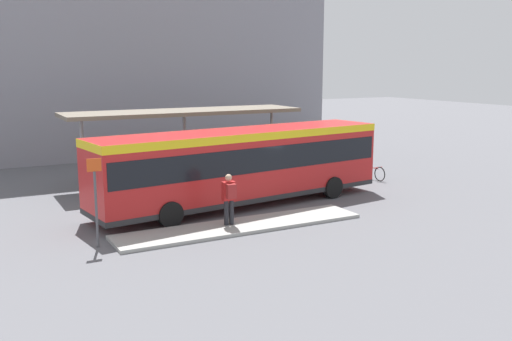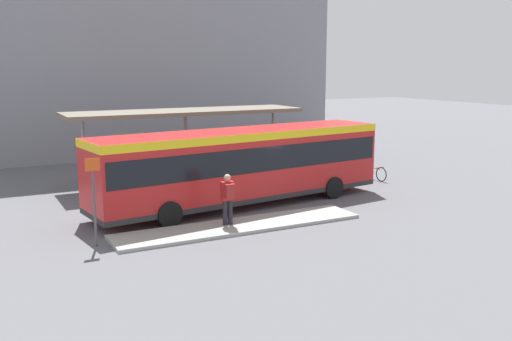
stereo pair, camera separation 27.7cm
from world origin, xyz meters
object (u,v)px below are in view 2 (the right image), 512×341
pedestrian_waiting (228,196)px  platform_sign (94,198)px  bicycle_white (354,168)px  bicycle_red (374,173)px  potted_planter_near_shelter (261,169)px  bicycle_green (365,170)px  city_bus (242,161)px

pedestrian_waiting → platform_sign: platform_sign is taller
bicycle_white → pedestrian_waiting: bearing=124.8°
platform_sign → bicycle_white: bearing=22.3°
bicycle_red → platform_sign: (-14.52, -4.37, 1.19)m
pedestrian_waiting → bicycle_white: 11.64m
pedestrian_waiting → potted_planter_near_shelter: 7.72m
bicycle_green → platform_sign: size_ratio=0.58×
bicycle_white → city_bus: bearing=115.6°
bicycle_red → platform_sign: 15.21m
potted_planter_near_shelter → bicycle_green: bearing=-10.3°
city_bus → pedestrian_waiting: bearing=-132.1°
bicycle_red → potted_planter_near_shelter: 5.70m
bicycle_red → platform_sign: bearing=-77.5°
bicycle_red → potted_planter_near_shelter: size_ratio=1.21×
pedestrian_waiting → bicycle_red: size_ratio=1.06×
bicycle_green → platform_sign: bearing=-63.8°
pedestrian_waiting → bicycle_red: pedestrian_waiting is taller
potted_planter_near_shelter → bicycle_white: bearing=-2.2°
city_bus → potted_planter_near_shelter: size_ratio=9.06×
bicycle_red → bicycle_green: 0.78m
city_bus → platform_sign: 6.99m
pedestrian_waiting → platform_sign: 4.54m
bicycle_red → potted_planter_near_shelter: (-5.41, 1.76, 0.36)m
potted_planter_near_shelter → pedestrian_waiting: bearing=-126.6°
potted_planter_near_shelter → platform_sign: (-9.11, -6.13, 0.83)m
city_bus → bicycle_red: size_ratio=7.49×
bicycle_red → pedestrian_waiting: bearing=-70.4°
bicycle_red → bicycle_green: bearing=175.1°
bicycle_white → bicycle_green: bearing=-171.5°
pedestrian_waiting → bicycle_white: pedestrian_waiting is taller
platform_sign → pedestrian_waiting: bearing=-0.8°
city_bus → bicycle_white: 8.77m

